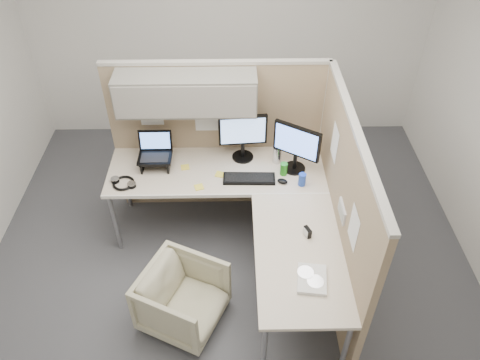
{
  "coord_description": "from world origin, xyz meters",
  "views": [
    {
      "loc": [
        0.05,
        -2.75,
        3.48
      ],
      "look_at": [
        0.1,
        0.25,
        0.85
      ],
      "focal_mm": 35.0,
      "sensor_mm": 36.0,
      "label": 1
    }
  ],
  "objects_px": {
    "monitor_left": "(243,134)",
    "keyboard": "(249,179)",
    "desk": "(243,204)",
    "office_chair": "(183,296)"
  },
  "relations": [
    {
      "from": "monitor_left",
      "to": "keyboard",
      "type": "bearing_deg",
      "value": -85.5
    },
    {
      "from": "monitor_left",
      "to": "keyboard",
      "type": "relative_size",
      "value": 1.01
    },
    {
      "from": "desk",
      "to": "keyboard",
      "type": "relative_size",
      "value": 4.32
    },
    {
      "from": "office_chair",
      "to": "keyboard",
      "type": "distance_m",
      "value": 1.17
    },
    {
      "from": "keyboard",
      "to": "office_chair",
      "type": "bearing_deg",
      "value": -119.3
    },
    {
      "from": "office_chair",
      "to": "monitor_left",
      "type": "height_order",
      "value": "monitor_left"
    },
    {
      "from": "desk",
      "to": "office_chair",
      "type": "relative_size",
      "value": 3.25
    },
    {
      "from": "monitor_left",
      "to": "keyboard",
      "type": "distance_m",
      "value": 0.42
    },
    {
      "from": "monitor_left",
      "to": "keyboard",
      "type": "xyz_separation_m",
      "value": [
        0.05,
        -0.32,
        -0.26
      ]
    },
    {
      "from": "desk",
      "to": "monitor_left",
      "type": "bearing_deg",
      "value": 89.14
    }
  ]
}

